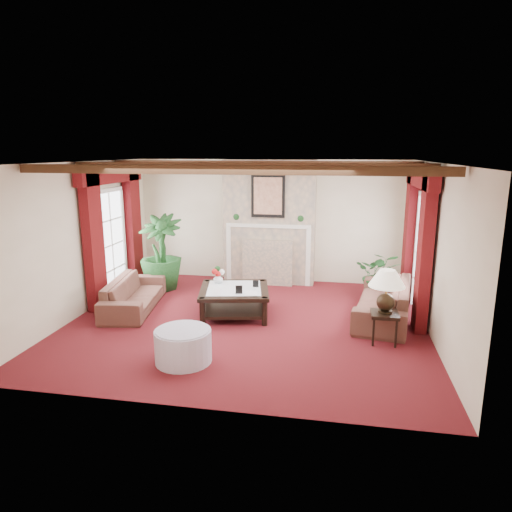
% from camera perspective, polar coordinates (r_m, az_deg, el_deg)
% --- Properties ---
extents(floor, '(6.00, 6.00, 0.00)m').
position_cam_1_polar(floor, '(7.95, -1.18, -8.25)').
color(floor, '#480D12').
rests_on(floor, ground).
extents(ceiling, '(6.00, 6.00, 0.00)m').
position_cam_1_polar(ceiling, '(7.41, -1.27, 11.61)').
color(ceiling, white).
rests_on(ceiling, floor).
extents(back_wall, '(6.00, 0.02, 2.70)m').
position_cam_1_polar(back_wall, '(10.23, 1.86, 4.40)').
color(back_wall, beige).
rests_on(back_wall, ground).
extents(left_wall, '(0.02, 5.50, 2.70)m').
position_cam_1_polar(left_wall, '(8.67, -21.06, 1.96)').
color(left_wall, beige).
rests_on(left_wall, ground).
extents(right_wall, '(0.02, 5.50, 2.70)m').
position_cam_1_polar(right_wall, '(7.57, 21.63, 0.41)').
color(right_wall, beige).
rests_on(right_wall, ground).
extents(ceiling_beams, '(6.00, 3.00, 0.12)m').
position_cam_1_polar(ceiling_beams, '(7.41, -1.27, 11.14)').
color(ceiling_beams, '#351C10').
rests_on(ceiling_beams, ceiling).
extents(fireplace, '(2.00, 0.52, 2.70)m').
position_cam_1_polar(fireplace, '(9.92, 1.74, 11.96)').
color(fireplace, tan).
rests_on(fireplace, ground).
extents(french_door_left, '(0.10, 1.10, 2.16)m').
position_cam_1_polar(french_door_left, '(9.41, -18.15, 7.80)').
color(french_door_left, white).
rests_on(french_door_left, ground).
extents(french_door_right, '(0.10, 1.10, 2.16)m').
position_cam_1_polar(french_door_right, '(8.42, 20.59, 7.07)').
color(french_door_right, white).
rests_on(french_door_right, ground).
extents(curtains_left, '(0.20, 2.40, 2.55)m').
position_cam_1_polar(curtains_left, '(9.34, -17.73, 10.38)').
color(curtains_left, '#490A09').
rests_on(curtains_left, ground).
extents(curtains_right, '(0.20, 2.40, 2.55)m').
position_cam_1_polar(curtains_right, '(8.38, 20.07, 9.97)').
color(curtains_right, '#490A09').
rests_on(curtains_right, ground).
extents(sofa_left, '(2.13, 1.16, 0.76)m').
position_cam_1_polar(sofa_left, '(8.78, -15.05, -3.99)').
color(sofa_left, '#370F1D').
rests_on(sofa_left, ground).
extents(sofa_right, '(2.38, 1.31, 0.86)m').
position_cam_1_polar(sofa_right, '(8.32, 15.68, -4.63)').
color(sofa_right, '#370F1D').
rests_on(sofa_right, ground).
extents(potted_palm, '(0.93, 1.61, 0.89)m').
position_cam_1_polar(potted_palm, '(9.89, -11.70, -1.51)').
color(potted_palm, black).
rests_on(potted_palm, ground).
extents(small_plant, '(1.30, 1.36, 0.76)m').
position_cam_1_polar(small_plant, '(9.37, 15.15, -2.93)').
color(small_plant, black).
rests_on(small_plant, ground).
extents(coffee_table, '(1.41, 1.41, 0.49)m').
position_cam_1_polar(coffee_table, '(8.22, -2.72, -5.72)').
color(coffee_table, black).
rests_on(coffee_table, ground).
extents(side_table, '(0.52, 0.52, 0.48)m').
position_cam_1_polar(side_table, '(7.33, 15.68, -8.61)').
color(side_table, black).
rests_on(side_table, ground).
extents(ottoman, '(0.79, 0.79, 0.46)m').
position_cam_1_polar(ottoman, '(6.55, -9.09, -11.04)').
color(ottoman, '#B4AAC1').
rests_on(ottoman, ground).
extents(table_lamp, '(0.55, 0.55, 0.69)m').
position_cam_1_polar(table_lamp, '(7.14, 15.97, -4.20)').
color(table_lamp, black).
rests_on(table_lamp, side_table).
extents(flower_vase, '(0.28, 0.29, 0.18)m').
position_cam_1_polar(flower_vase, '(8.45, -4.76, -2.83)').
color(flower_vase, silver).
rests_on(flower_vase, coffee_table).
extents(book, '(0.22, 0.10, 0.29)m').
position_cam_1_polar(book, '(7.77, -1.37, -3.79)').
color(book, black).
rests_on(book, coffee_table).
extents(photo_frame_a, '(0.12, 0.05, 0.16)m').
position_cam_1_polar(photo_frame_a, '(7.79, -2.15, -4.26)').
color(photo_frame_a, black).
rests_on(photo_frame_a, coffee_table).
extents(photo_frame_b, '(0.11, 0.03, 0.13)m').
position_cam_1_polar(photo_frame_b, '(8.16, -0.03, -3.52)').
color(photo_frame_b, black).
rests_on(photo_frame_b, coffee_table).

